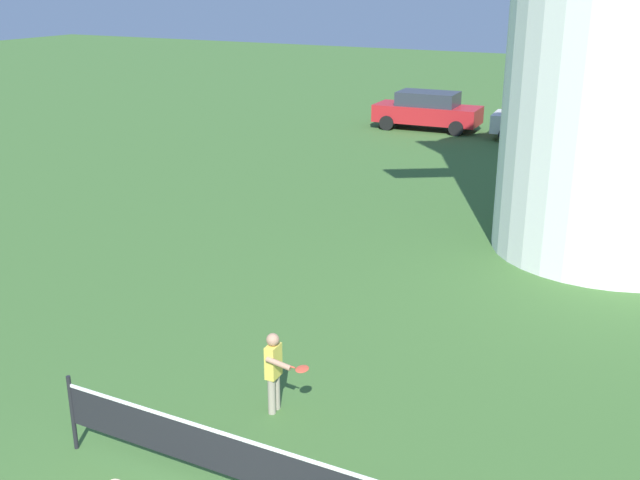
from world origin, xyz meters
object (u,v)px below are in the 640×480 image
object	(u,v)px
player_far	(275,368)
parked_car_cream	(548,121)
tennis_net	(242,460)
parked_car_red	(427,110)

from	to	relation	value
player_far	parked_car_cream	distance (m)	21.56
tennis_net	parked_car_cream	bearing A→B (deg)	93.22
tennis_net	parked_car_red	bearing A→B (deg)	104.82
tennis_net	player_far	size ratio (longest dim) A/B	4.33
player_far	parked_car_red	world-z (taller)	parked_car_red
parked_car_red	player_far	bearing A→B (deg)	-75.72
tennis_net	player_far	bearing A→B (deg)	110.39
tennis_net	parked_car_red	size ratio (longest dim) A/B	1.23
parked_car_red	parked_car_cream	distance (m)	4.97
player_far	tennis_net	bearing A→B (deg)	-69.61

